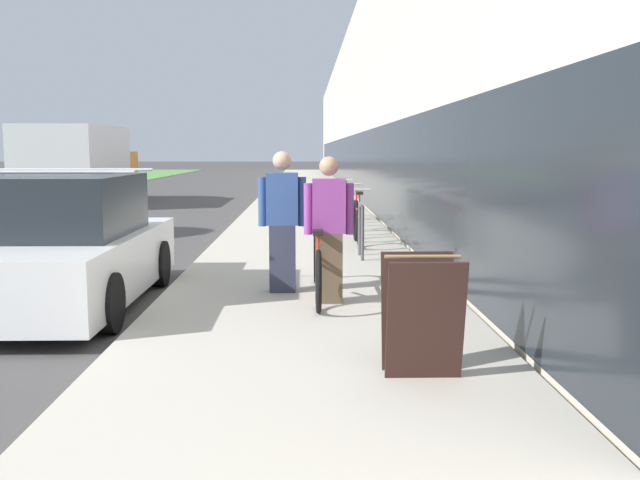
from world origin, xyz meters
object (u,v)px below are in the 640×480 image
object	(u,v)px
person_bystander	(282,222)
cruiser_bike_middle	(350,212)
tandem_bicycle	(317,266)
bike_rack_hoop	(361,225)
sandwich_board_sign	(422,314)
cruiser_bike_nearest	(358,222)
person_rider	(329,230)
parked_sedan_curbside	(58,248)
cruiser_bike_farthest	(343,203)
moving_truck	(79,165)

from	to	relation	value
person_bystander	cruiser_bike_middle	world-z (taller)	person_bystander
tandem_bicycle	bike_rack_hoop	bearing A→B (deg)	76.17
sandwich_board_sign	person_bystander	bearing A→B (deg)	109.70
cruiser_bike_middle	sandwich_board_sign	distance (m)	9.47
bike_rack_hoop	cruiser_bike_nearest	distance (m)	1.58
person_rider	sandwich_board_sign	xyz separation A→B (m)	(0.60, -2.53, -0.35)
parked_sedan_curbside	cruiser_bike_farthest	bearing A→B (deg)	67.48
person_rider	person_bystander	size ratio (longest dim) A/B	0.97
cruiser_bike_nearest	moving_truck	world-z (taller)	moving_truck
bike_rack_hoop	cruiser_bike_farthest	xyz separation A→B (m)	(0.05, 6.10, -0.11)
person_bystander	cruiser_bike_nearest	bearing A→B (deg)	74.10
bike_rack_hoop	tandem_bicycle	bearing A→B (deg)	-103.83
tandem_bicycle	cruiser_bike_farthest	size ratio (longest dim) A/B	1.24
cruiser_bike_farthest	bike_rack_hoop	bearing A→B (deg)	-90.46
tandem_bicycle	cruiser_bike_farthest	distance (m)	9.10
bike_rack_hoop	moving_truck	xyz separation A→B (m)	(-8.31, 12.84, 0.67)
parked_sedan_curbside	moving_truck	distance (m)	16.38
tandem_bicycle	cruiser_bike_middle	distance (m)	6.70
sandwich_board_sign	moving_truck	distance (m)	20.40
person_bystander	cruiser_bike_middle	size ratio (longest dim) A/B	0.92
parked_sedan_curbside	person_bystander	bearing A→B (deg)	5.14
cruiser_bike_middle	person_rider	bearing A→B (deg)	-95.46
tandem_bicycle	bike_rack_hoop	world-z (taller)	bike_rack_hoop
cruiser_bike_nearest	cruiser_bike_farthest	xyz separation A→B (m)	(-0.02, 4.53, -0.00)
cruiser_bike_middle	moving_truck	xyz separation A→B (m)	(-8.36, 9.15, 0.77)
tandem_bicycle	parked_sedan_curbside	bearing A→B (deg)	177.97
bike_rack_hoop	cruiser_bike_middle	distance (m)	3.69
person_bystander	cruiser_bike_farthest	distance (m)	8.82
cruiser_bike_farthest	sandwich_board_sign	xyz separation A→B (m)	(-0.05, -11.88, 0.05)
tandem_bicycle	person_rider	xyz separation A→B (m)	(0.12, -0.28, 0.44)
bike_rack_hoop	cruiser_bike_middle	bearing A→B (deg)	89.15
cruiser_bike_nearest	moving_truck	size ratio (longest dim) A/B	0.28
cruiser_bike_middle	sandwich_board_sign	xyz separation A→B (m)	(-0.06, -9.47, 0.04)
person_bystander	parked_sedan_curbside	xyz separation A→B (m)	(-2.54, -0.23, -0.27)
cruiser_bike_middle	sandwich_board_sign	bearing A→B (deg)	-90.35
bike_rack_hoop	cruiser_bike_middle	size ratio (longest dim) A/B	0.47
parked_sedan_curbside	person_rider	bearing A→B (deg)	-7.21
cruiser_bike_nearest	moving_truck	xyz separation A→B (m)	(-8.38, 11.26, 0.78)
sandwich_board_sign	moving_truck	xyz separation A→B (m)	(-8.31, 18.61, 0.73)
person_bystander	cruiser_bike_middle	distance (m)	6.44
sandwich_board_sign	bike_rack_hoop	bearing A→B (deg)	89.97
person_rider	tandem_bicycle	bearing A→B (deg)	113.20
sandwich_board_sign	moving_truck	world-z (taller)	moving_truck
person_bystander	bike_rack_hoop	world-z (taller)	person_bystander
person_bystander	cruiser_bike_nearest	xyz separation A→B (m)	(1.20, 4.20, -0.42)
person_bystander	moving_truck	size ratio (longest dim) A/B	0.26
sandwich_board_sign	cruiser_bike_nearest	bearing A→B (deg)	89.46
cruiser_bike_nearest	person_rider	bearing A→B (deg)	-97.97
person_rider	cruiser_bike_farthest	xyz separation A→B (m)	(0.66, 9.35, -0.40)
bike_rack_hoop	moving_truck	distance (m)	15.30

